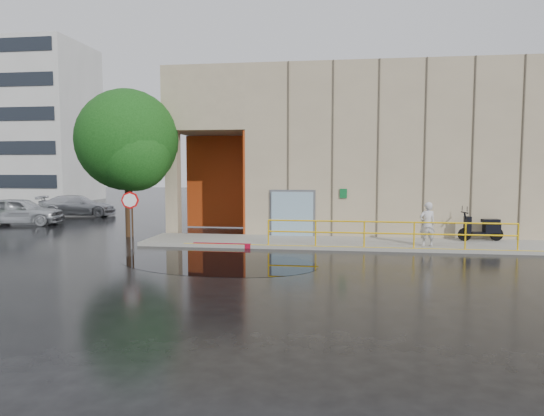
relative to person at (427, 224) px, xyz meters
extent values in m
plane|color=black|center=(-5.77, -3.64, -1.03)|extent=(120.00, 120.00, 0.00)
cube|color=gray|center=(-1.77, 0.86, -0.95)|extent=(20.00, 3.00, 0.15)
cube|color=tan|center=(0.23, 7.36, 2.97)|extent=(16.00, 10.00, 8.00)
cube|color=tan|center=(-9.77, 7.36, 5.47)|extent=(4.00, 10.00, 3.00)
cube|color=tan|center=(-11.37, 2.76, 1.47)|extent=(0.60, 0.60, 5.00)
cube|color=#B33610|center=(-9.77, 5.86, 1.47)|extent=(3.80, 0.15, 4.90)
cube|color=#B33610|center=(-7.82, 4.11, 1.47)|extent=(0.10, 3.50, 4.90)
cube|color=#8FADC4|center=(-5.57, 2.24, 0.12)|extent=(1.90, 0.10, 2.00)
cube|color=slate|center=(-5.57, 2.32, 0.12)|extent=(2.10, 0.06, 2.20)
cube|color=#0D5B28|center=(-3.27, 2.30, 1.07)|extent=(0.32, 0.04, 0.42)
cylinder|color=yellow|center=(-1.52, -0.49, 0.12)|extent=(9.50, 0.06, 0.06)
cylinder|color=yellow|center=(-1.52, -0.49, -0.33)|extent=(9.50, 0.06, 0.06)
cube|color=#B6B6B1|center=(-33.77, 24.36, 6.47)|extent=(12.00, 8.00, 15.00)
imported|color=silver|center=(0.00, 0.00, 0.00)|extent=(0.72, 0.55, 1.76)
cylinder|color=black|center=(1.84, 1.68, -0.60)|extent=(0.56, 0.20, 0.55)
cylinder|color=black|center=(3.20, 1.91, -0.60)|extent=(0.56, 0.20, 0.55)
cylinder|color=slate|center=(-11.68, -1.40, -0.02)|extent=(0.06, 0.06, 2.01)
cylinder|color=#BB0A0A|center=(-11.68, -1.43, 0.94)|extent=(0.67, 0.27, 0.70)
cylinder|color=white|center=(-11.68, -1.46, 0.94)|extent=(0.52, 0.19, 0.55)
cube|color=maroon|center=(-8.18, -0.54, -0.94)|extent=(2.40, 0.21, 0.18)
cube|color=black|center=(-7.62, -3.58, -1.03)|extent=(7.76, 5.55, 0.01)
imported|color=silver|center=(-21.39, 5.49, -0.24)|extent=(4.88, 2.64, 1.58)
imported|color=silver|center=(-20.77, 10.53, -0.32)|extent=(5.21, 3.10, 1.42)
cylinder|color=#311D10|center=(-13.27, 1.96, 0.53)|extent=(0.36, 0.36, 3.12)
sphere|color=#2B5D21|center=(-13.27, 1.96, 3.51)|extent=(4.71, 4.71, 4.71)
sphere|color=#2B5D21|center=(-12.69, 1.39, 2.80)|extent=(3.30, 3.30, 3.30)
camera|label=1|loc=(-3.48, -19.63, 2.25)|focal=32.00mm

